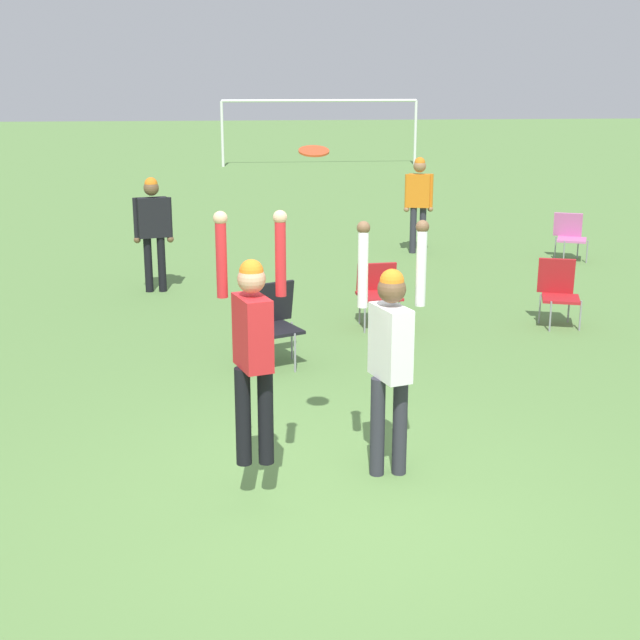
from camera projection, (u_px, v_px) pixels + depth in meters
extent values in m
plane|color=#608C47|center=(329.00, 499.00, 6.92)|extent=(120.00, 120.00, 0.00)
cylinder|color=black|center=(243.00, 416.00, 6.74)|extent=(0.12, 0.12, 0.77)
cylinder|color=black|center=(266.00, 416.00, 6.76)|extent=(0.12, 0.12, 0.77)
cube|color=red|center=(253.00, 333.00, 6.58)|extent=(0.30, 0.42, 0.55)
sphere|color=tan|center=(252.00, 279.00, 6.47)|extent=(0.21, 0.21, 0.21)
sphere|color=orange|center=(251.00, 271.00, 6.45)|extent=(0.18, 0.18, 0.18)
cylinder|color=red|center=(221.00, 258.00, 6.40)|extent=(0.08, 0.08, 0.58)
sphere|color=tan|center=(220.00, 218.00, 6.33)|extent=(0.10, 0.10, 0.10)
cylinder|color=red|center=(281.00, 257.00, 6.45)|extent=(0.08, 0.08, 0.58)
sphere|color=tan|center=(280.00, 217.00, 6.37)|extent=(0.10, 0.10, 0.10)
cylinder|color=#2D2D38|center=(378.00, 427.00, 7.25)|extent=(0.12, 0.12, 0.84)
cylinder|color=#2D2D38|center=(400.00, 426.00, 7.27)|extent=(0.12, 0.12, 0.84)
cube|color=white|center=(391.00, 343.00, 7.07)|extent=(0.31, 0.45, 0.59)
sphere|color=brown|center=(392.00, 289.00, 6.95)|extent=(0.23, 0.23, 0.23)
sphere|color=orange|center=(392.00, 281.00, 6.94)|extent=(0.19, 0.19, 0.19)
cylinder|color=white|center=(363.00, 268.00, 6.88)|extent=(0.08, 0.08, 0.63)
sphere|color=brown|center=(364.00, 228.00, 6.80)|extent=(0.10, 0.10, 0.10)
cylinder|color=white|center=(421.00, 267.00, 6.93)|extent=(0.08, 0.08, 0.63)
sphere|color=brown|center=(422.00, 227.00, 6.85)|extent=(0.10, 0.10, 0.10)
cylinder|color=#E04C23|center=(314.00, 151.00, 6.58)|extent=(0.23, 0.23, 0.07)
cylinder|color=gray|center=(550.00, 317.00, 11.40)|extent=(0.02, 0.02, 0.40)
cylinder|color=gray|center=(580.00, 316.00, 11.44)|extent=(0.02, 0.02, 0.40)
cylinder|color=gray|center=(540.00, 309.00, 11.78)|extent=(0.02, 0.02, 0.40)
cylinder|color=gray|center=(569.00, 308.00, 11.82)|extent=(0.02, 0.02, 0.40)
cube|color=#B21E23|center=(561.00, 299.00, 11.56)|extent=(0.59, 0.59, 0.04)
cube|color=#B21E23|center=(556.00, 276.00, 11.70)|extent=(0.48, 0.26, 0.48)
cylinder|color=gray|center=(252.00, 354.00, 9.78)|extent=(0.02, 0.02, 0.44)
cylinder|color=gray|center=(295.00, 353.00, 9.83)|extent=(0.02, 0.02, 0.44)
cylinder|color=gray|center=(251.00, 342.00, 10.23)|extent=(0.02, 0.02, 0.44)
cylinder|color=gray|center=(292.00, 341.00, 10.28)|extent=(0.02, 0.02, 0.44)
cube|color=black|center=(272.00, 330.00, 9.98)|extent=(0.73, 0.73, 0.04)
cube|color=black|center=(271.00, 302.00, 10.16)|extent=(0.56, 0.33, 0.47)
cylinder|color=gray|center=(564.00, 252.00, 15.53)|extent=(0.02, 0.02, 0.40)
cylinder|color=gray|center=(587.00, 252.00, 15.57)|extent=(0.02, 0.02, 0.40)
cylinder|color=gray|center=(555.00, 248.00, 15.93)|extent=(0.02, 0.02, 0.40)
cylinder|color=gray|center=(578.00, 247.00, 15.97)|extent=(0.02, 0.02, 0.40)
cube|color=#C666A3|center=(572.00, 240.00, 15.70)|extent=(0.65, 0.65, 0.04)
cube|color=#C666A3|center=(568.00, 225.00, 15.86)|extent=(0.50, 0.29, 0.43)
cylinder|color=gray|center=(365.00, 316.00, 11.32)|extent=(0.02, 0.02, 0.45)
cylinder|color=gray|center=(399.00, 315.00, 11.37)|extent=(0.02, 0.02, 0.45)
cylinder|color=gray|center=(360.00, 307.00, 11.75)|extent=(0.02, 0.02, 0.45)
cylinder|color=gray|center=(393.00, 307.00, 11.79)|extent=(0.02, 0.02, 0.45)
cube|color=#B21E23|center=(379.00, 296.00, 11.50)|extent=(0.56, 0.56, 0.04)
cube|color=#B21E23|center=(376.00, 277.00, 11.68)|extent=(0.53, 0.14, 0.37)
cylinder|color=black|center=(148.00, 265.00, 13.45)|extent=(0.12, 0.12, 0.84)
cylinder|color=black|center=(162.00, 264.00, 13.47)|extent=(0.12, 0.12, 0.84)
cube|color=black|center=(153.00, 218.00, 13.27)|extent=(0.48, 0.31, 0.59)
sphere|color=brown|center=(151.00, 188.00, 13.15)|extent=(0.23, 0.23, 0.23)
sphere|color=orange|center=(151.00, 184.00, 13.14)|extent=(0.19, 0.19, 0.19)
cylinder|color=black|center=(136.00, 219.00, 13.25)|extent=(0.08, 0.08, 0.63)
sphere|color=brown|center=(137.00, 240.00, 13.33)|extent=(0.10, 0.10, 0.10)
cylinder|color=black|center=(169.00, 218.00, 13.30)|extent=(0.08, 0.08, 0.63)
sphere|color=brown|center=(170.00, 239.00, 13.38)|extent=(0.10, 0.10, 0.10)
cylinder|color=#2D2D38|center=(413.00, 230.00, 16.39)|extent=(0.12, 0.12, 0.85)
cylinder|color=#2D2D38|center=(423.00, 230.00, 16.41)|extent=(0.12, 0.12, 0.85)
cube|color=orange|center=(419.00, 191.00, 16.21)|extent=(0.44, 0.30, 0.60)
sphere|color=#9E704C|center=(420.00, 166.00, 16.09)|extent=(0.23, 0.23, 0.23)
sphere|color=orange|center=(420.00, 163.00, 16.08)|extent=(0.20, 0.20, 0.20)
cylinder|color=orange|center=(407.00, 192.00, 16.19)|extent=(0.08, 0.08, 0.64)
sphere|color=#9E704C|center=(407.00, 209.00, 16.28)|extent=(0.10, 0.10, 0.10)
cylinder|color=orange|center=(431.00, 192.00, 16.24)|extent=(0.08, 0.08, 0.64)
sphere|color=#9E704C|center=(430.00, 209.00, 16.32)|extent=(0.10, 0.10, 0.10)
cylinder|color=white|center=(222.00, 134.00, 31.70)|extent=(0.10, 0.10, 2.30)
cylinder|color=white|center=(415.00, 133.00, 32.41)|extent=(0.10, 0.10, 2.30)
cylinder|color=white|center=(320.00, 101.00, 31.75)|extent=(7.00, 0.10, 0.10)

